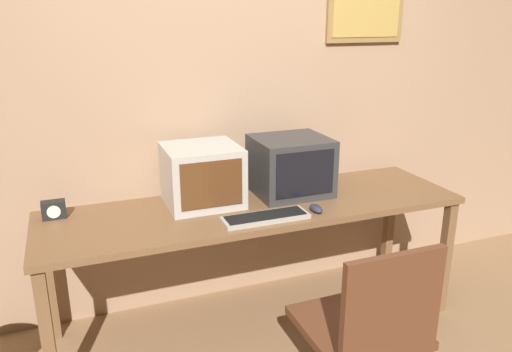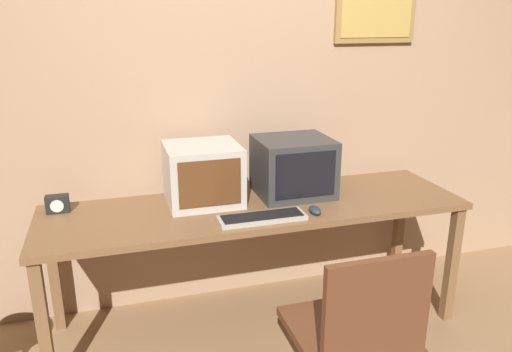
{
  "view_description": "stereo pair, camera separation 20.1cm",
  "coord_description": "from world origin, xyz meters",
  "px_view_note": "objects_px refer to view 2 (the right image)",
  "views": [
    {
      "loc": [
        -0.93,
        -1.46,
        1.76
      ],
      "look_at": [
        0.0,
        0.94,
        0.92
      ],
      "focal_mm": 35.0,
      "sensor_mm": 36.0,
      "label": 1
    },
    {
      "loc": [
        -0.74,
        -1.53,
        1.76
      ],
      "look_at": [
        0.0,
        0.94,
        0.92
      ],
      "focal_mm": 35.0,
      "sensor_mm": 36.0,
      "label": 2
    }
  ],
  "objects_px": {
    "monitor_left": "(203,174)",
    "keyboard_main": "(262,218)",
    "desk_clock": "(57,204)",
    "monitor_right": "(293,166)",
    "mouse_near_keyboard": "(315,210)",
    "office_chair": "(353,350)"
  },
  "relations": [
    {
      "from": "monitor_right",
      "to": "keyboard_main",
      "type": "height_order",
      "value": "monitor_right"
    },
    {
      "from": "keyboard_main",
      "to": "monitor_right",
      "type": "bearing_deg",
      "value": 48.48
    },
    {
      "from": "desk_clock",
      "to": "office_chair",
      "type": "bearing_deg",
      "value": -40.08
    },
    {
      "from": "monitor_left",
      "to": "monitor_right",
      "type": "bearing_deg",
      "value": -2.05
    },
    {
      "from": "desk_clock",
      "to": "office_chair",
      "type": "distance_m",
      "value": 1.66
    },
    {
      "from": "monitor_left",
      "to": "office_chair",
      "type": "xyz_separation_m",
      "value": [
        0.46,
        -0.97,
        -0.55
      ]
    },
    {
      "from": "mouse_near_keyboard",
      "to": "desk_clock",
      "type": "xyz_separation_m",
      "value": [
        -1.3,
        0.41,
        0.03
      ]
    },
    {
      "from": "keyboard_main",
      "to": "office_chair",
      "type": "distance_m",
      "value": 0.77
    },
    {
      "from": "desk_clock",
      "to": "keyboard_main",
      "type": "bearing_deg",
      "value": -22.28
    },
    {
      "from": "monitor_left",
      "to": "desk_clock",
      "type": "relative_size",
      "value": 3.41
    },
    {
      "from": "monitor_left",
      "to": "office_chair",
      "type": "relative_size",
      "value": 0.45
    },
    {
      "from": "keyboard_main",
      "to": "mouse_near_keyboard",
      "type": "distance_m",
      "value": 0.29
    },
    {
      "from": "monitor_left",
      "to": "desk_clock",
      "type": "bearing_deg",
      "value": 175.13
    },
    {
      "from": "monitor_right",
      "to": "mouse_near_keyboard",
      "type": "relative_size",
      "value": 4.06
    },
    {
      "from": "mouse_near_keyboard",
      "to": "monitor_right",
      "type": "bearing_deg",
      "value": 90.36
    },
    {
      "from": "keyboard_main",
      "to": "office_chair",
      "type": "height_order",
      "value": "office_chair"
    },
    {
      "from": "monitor_right",
      "to": "monitor_left",
      "type": "bearing_deg",
      "value": 177.95
    },
    {
      "from": "desk_clock",
      "to": "monitor_right",
      "type": "bearing_deg",
      "value": -3.73
    },
    {
      "from": "mouse_near_keyboard",
      "to": "office_chair",
      "type": "relative_size",
      "value": 0.12
    },
    {
      "from": "monitor_left",
      "to": "keyboard_main",
      "type": "relative_size",
      "value": 0.89
    },
    {
      "from": "monitor_left",
      "to": "desk_clock",
      "type": "distance_m",
      "value": 0.78
    },
    {
      "from": "monitor_left",
      "to": "mouse_near_keyboard",
      "type": "bearing_deg",
      "value": -33.18
    }
  ]
}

